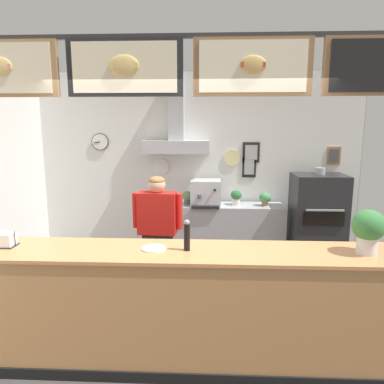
# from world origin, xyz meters

# --- Properties ---
(ground_plane) EXTENTS (6.32, 6.32, 0.00)m
(ground_plane) POSITION_xyz_m (0.00, 0.00, 0.00)
(ground_plane) COLOR #3F3A38
(back_wall_assembly) EXTENTS (5.27, 2.88, 2.96)m
(back_wall_assembly) POSITION_xyz_m (-0.02, 2.44, 1.57)
(back_wall_assembly) COLOR #9E9E99
(back_wall_assembly) RESTS_ON ground_plane
(service_counter) EXTENTS (4.02, 0.61, 1.06)m
(service_counter) POSITION_xyz_m (0.00, -0.41, 0.53)
(service_counter) COLOR #B77F4C
(service_counter) RESTS_ON ground_plane
(back_prep_counter) EXTENTS (1.70, 0.52, 0.88)m
(back_prep_counter) POSITION_xyz_m (0.51, 2.21, 0.43)
(back_prep_counter) COLOR #A3A5AD
(back_prep_counter) RESTS_ON ground_plane
(pizza_oven) EXTENTS (0.75, 0.65, 1.50)m
(pizza_oven) POSITION_xyz_m (1.81, 1.97, 0.70)
(pizza_oven) COLOR #232326
(pizza_oven) RESTS_ON ground_plane
(shop_worker) EXTENTS (0.62, 0.25, 1.52)m
(shop_worker) POSITION_xyz_m (-0.44, 0.88, 0.81)
(shop_worker) COLOR #232328
(shop_worker) RESTS_ON ground_plane
(espresso_machine) EXTENTS (0.46, 0.47, 0.39)m
(espresso_machine) POSITION_xyz_m (0.14, 2.18, 1.07)
(espresso_machine) COLOR silver
(espresso_machine) RESTS_ON back_prep_counter
(potted_oregano) EXTENTS (0.17, 0.17, 0.23)m
(potted_oregano) POSITION_xyz_m (0.61, 2.21, 1.01)
(potted_oregano) COLOR beige
(potted_oregano) RESTS_ON back_prep_counter
(potted_basil) EXTENTS (0.18, 0.18, 0.21)m
(potted_basil) POSITION_xyz_m (1.06, 2.17, 1.00)
(potted_basil) COLOR #9E563D
(potted_basil) RESTS_ON back_prep_counter
(potted_thyme) EXTENTS (0.16, 0.16, 0.21)m
(potted_thyme) POSITION_xyz_m (-0.15, 2.20, 1.00)
(potted_thyme) COLOR #4C4C51
(potted_thyme) RESTS_ON back_prep_counter
(condiment_plate) EXTENTS (0.21, 0.21, 0.01)m
(condiment_plate) POSITION_xyz_m (-0.29, -0.38, 1.07)
(condiment_plate) COLOR white
(condiment_plate) RESTS_ON service_counter
(pepper_grinder) EXTENTS (0.05, 0.05, 0.27)m
(pepper_grinder) POSITION_xyz_m (0.00, -0.40, 1.19)
(pepper_grinder) COLOR black
(pepper_grinder) RESTS_ON service_counter
(napkin_holder) EXTENTS (0.16, 0.15, 0.14)m
(napkin_holder) POSITION_xyz_m (-1.60, -0.37, 1.12)
(napkin_holder) COLOR #262628
(napkin_holder) RESTS_ON service_counter
(basil_vase) EXTENTS (0.26, 0.26, 0.37)m
(basil_vase) POSITION_xyz_m (1.50, -0.41, 1.26)
(basil_vase) COLOR silver
(basil_vase) RESTS_ON service_counter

